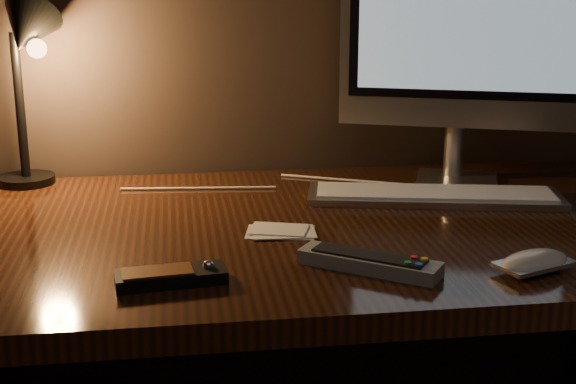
{
  "coord_description": "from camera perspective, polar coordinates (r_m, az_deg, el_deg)",
  "views": [
    {
      "loc": [
        -0.19,
        0.59,
        1.16
      ],
      "look_at": [
        -0.02,
        1.73,
        0.84
      ],
      "focal_mm": 50.0,
      "sensor_mm": 36.0,
      "label": 1
    }
  ],
  "objects": [
    {
      "name": "desk",
      "position": [
        1.45,
        -0.17,
        -6.28
      ],
      "size": [
        1.6,
        0.75,
        0.75
      ],
      "color": "#351A0C",
      "rests_on": "ground"
    },
    {
      "name": "monitor",
      "position": [
        1.6,
        12.56,
        11.17
      ],
      "size": [
        0.46,
        0.2,
        0.5
      ],
      "rotation": [
        0.0,
        0.0,
        -0.36
      ],
      "color": "silver",
      "rests_on": "desk"
    },
    {
      "name": "keyboard",
      "position": [
        1.5,
        10.35,
        -0.23
      ],
      "size": [
        0.48,
        0.22,
        0.02
      ],
      "primitive_type": "cube",
      "rotation": [
        0.0,
        0.0,
        -0.21
      ],
      "color": "silver",
      "rests_on": "desk"
    },
    {
      "name": "mouse",
      "position": [
        1.18,
        17.12,
        -4.97
      ],
      "size": [
        0.12,
        0.09,
        0.02
      ],
      "primitive_type": "ellipsoid",
      "rotation": [
        0.0,
        0.0,
        0.35
      ],
      "color": "white",
      "rests_on": "desk"
    },
    {
      "name": "media_remote",
      "position": [
        1.1,
        -8.33,
        -5.94
      ],
      "size": [
        0.15,
        0.07,
        0.03
      ],
      "rotation": [
        0.0,
        0.0,
        0.12
      ],
      "color": "black",
      "rests_on": "desk"
    },
    {
      "name": "tv_remote",
      "position": [
        1.14,
        5.79,
        -4.97
      ],
      "size": [
        0.2,
        0.16,
        0.03
      ],
      "rotation": [
        0.0,
        0.0,
        -0.63
      ],
      "color": "gray",
      "rests_on": "desk"
    },
    {
      "name": "papers",
      "position": [
        1.29,
        -0.53,
        -2.81
      ],
      "size": [
        0.12,
        0.09,
        0.01
      ],
      "primitive_type": "cube",
      "rotation": [
        0.0,
        0.0,
        -0.2
      ],
      "color": "white",
      "rests_on": "desk"
    },
    {
      "name": "desk_lamp",
      "position": [
        1.59,
        -18.13,
        9.03
      ],
      "size": [
        0.17,
        0.19,
        0.37
      ],
      "rotation": [
        0.0,
        0.0,
        0.13
      ],
      "color": "black",
      "rests_on": "desk"
    },
    {
      "name": "cable",
      "position": [
        1.57,
        -0.93,
        0.46
      ],
      "size": [
        0.55,
        0.18,
        0.0
      ],
      "primitive_type": "cylinder",
      "rotation": [
        0.0,
        1.57,
        -0.31
      ],
      "color": "white",
      "rests_on": "desk"
    }
  ]
}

